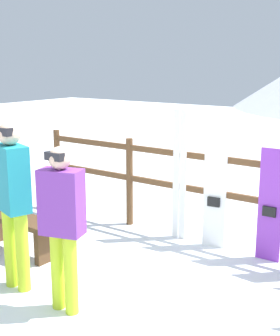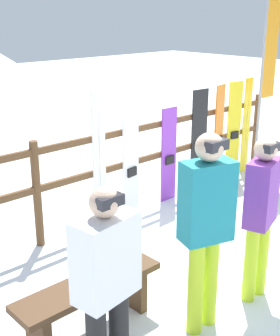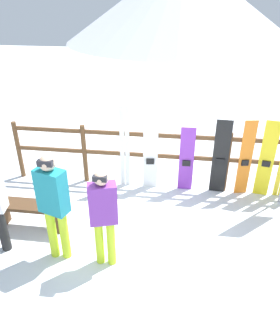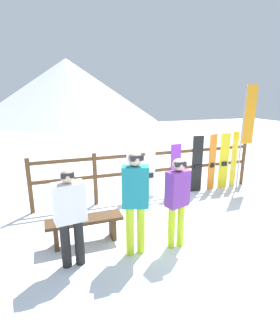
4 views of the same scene
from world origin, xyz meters
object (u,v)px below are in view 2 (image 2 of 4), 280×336
(person_teal, at_px, (206,219))
(ski_pair_yellow, at_px, (246,126))
(person_white, at_px, (106,279))
(snowboard_white, at_px, (131,167))
(bench, at_px, (90,295))
(rental_flag, at_px, (267,66))
(person_purple, at_px, (261,208))
(snowboard_orange, at_px, (219,135))
(snowboard_black_stripe, at_px, (199,141))
(snowboard_purple, at_px, (169,155))
(snowboard_yellow, at_px, (234,130))
(ski_pair_white, at_px, (99,161))

(person_teal, bearing_deg, ski_pair_yellow, 30.67)
(person_white, distance_m, snowboard_white, 3.13)
(ski_pair_yellow, bearing_deg, person_teal, -149.33)
(bench, xyz_separation_m, rental_flag, (4.64, 1.39, 1.47))
(person_purple, relative_size, snowboard_orange, 1.02)
(snowboard_black_stripe, bearing_deg, rental_flag, -9.98)
(snowboard_purple, bearing_deg, rental_flag, -6.69)
(person_teal, relative_size, person_purple, 1.10)
(snowboard_purple, bearing_deg, ski_pair_yellow, 0.11)
(person_white, xyz_separation_m, snowboard_orange, (4.07, 2.22, -0.12))
(person_purple, bearing_deg, snowboard_yellow, 40.30)
(snowboard_black_stripe, height_order, ski_pair_yellow, ski_pair_yellow)
(snowboard_orange, xyz_separation_m, snowboard_yellow, (0.40, 0.00, 0.01))
(person_purple, xyz_separation_m, snowboard_black_stripe, (1.82, 2.29, -0.17))
(bench, relative_size, snowboard_yellow, 0.86)
(person_teal, height_order, snowboard_white, person_teal)
(snowboard_purple, distance_m, ski_pair_yellow, 1.89)
(person_purple, bearing_deg, person_white, 177.63)
(snowboard_orange, bearing_deg, snowboard_purple, -179.99)
(rental_flag, bearing_deg, snowboard_white, 175.10)
(snowboard_black_stripe, relative_size, snowboard_yellow, 0.98)
(person_teal, height_order, snowboard_black_stripe, person_teal)
(bench, relative_size, snowboard_white, 1.00)
(ski_pair_white, bearing_deg, snowboard_black_stripe, -0.10)
(person_teal, bearing_deg, person_white, 178.38)
(ski_pair_white, distance_m, snowboard_white, 0.57)
(snowboard_orange, distance_m, ski_pair_yellow, 0.75)
(ski_pair_yellow, bearing_deg, bench, -160.35)
(person_teal, distance_m, snowboard_white, 2.56)
(snowboard_white, height_order, ski_pair_yellow, ski_pair_yellow)
(bench, xyz_separation_m, snowboard_purple, (2.65, 1.62, 0.33))
(person_purple, height_order, ski_pair_yellow, ski_pair_yellow)
(snowboard_white, height_order, rental_flag, rental_flag)
(snowboard_purple, relative_size, snowboard_orange, 0.87)
(ski_pair_white, relative_size, rental_flag, 0.61)
(person_white, xyz_separation_m, snowboard_black_stripe, (3.59, 2.22, -0.13))
(snowboard_white, xyz_separation_m, ski_pair_yellow, (2.62, 0.00, 0.13))
(person_white, distance_m, rental_flag, 5.38)
(bench, bearing_deg, person_purple, -24.12)
(person_teal, relative_size, person_white, 1.12)
(person_teal, distance_m, person_white, 1.04)
(snowboard_white, distance_m, snowboard_orange, 1.88)
(rental_flag, bearing_deg, snowboard_orange, 164.55)
(person_teal, xyz_separation_m, ski_pair_yellow, (3.79, 2.25, -0.24))
(ski_pair_white, xyz_separation_m, snowboard_orange, (2.40, -0.00, -0.09))
(ski_pair_white, xyz_separation_m, ski_pair_yellow, (3.15, 0.00, -0.07))
(snowboard_yellow, bearing_deg, bench, -158.88)
(person_teal, xyz_separation_m, ski_pair_white, (0.64, 2.25, -0.16))
(person_teal, xyz_separation_m, snowboard_purple, (1.90, 2.24, -0.36))
(bench, xyz_separation_m, person_purple, (1.49, -0.67, 0.59))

